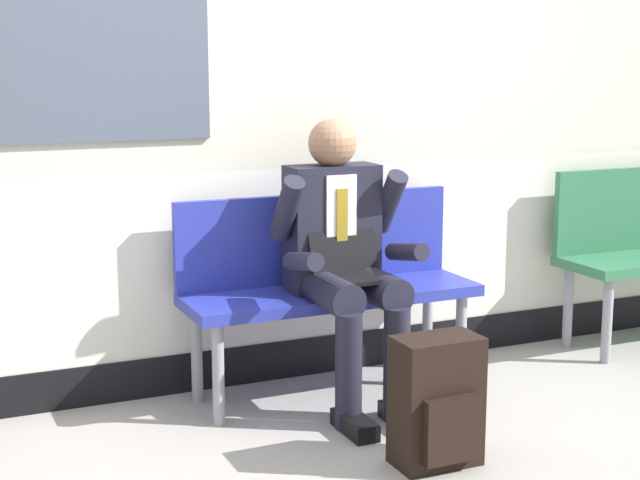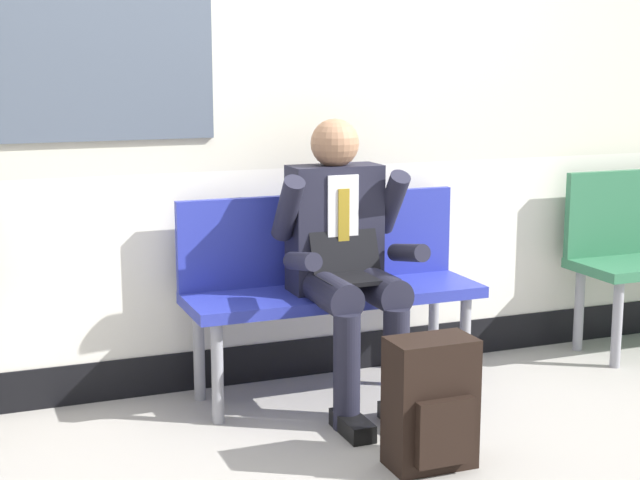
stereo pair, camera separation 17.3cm
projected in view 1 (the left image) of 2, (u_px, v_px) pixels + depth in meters
name	position (u px, v px, depth m)	size (l,w,h in m)	color
ground_plane	(292.00, 422.00, 3.99)	(18.00, 18.00, 0.00)	#9E9991
station_wall	(237.00, 59.00, 4.24)	(5.62, 0.16, 2.98)	beige
bench_with_person	(325.00, 276.00, 4.29)	(1.32, 0.42, 0.88)	#28339E
person_seated	(344.00, 256.00, 4.09)	(0.57, 0.70, 1.23)	#1E1E2D
backpack	(437.00, 403.00, 3.53)	(0.32, 0.23, 0.49)	black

